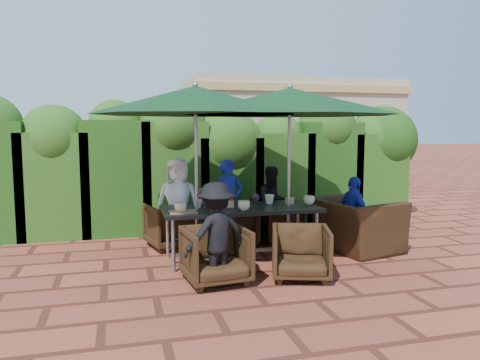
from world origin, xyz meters
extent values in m
plane|color=brown|center=(0.00, 0.00, 0.00)|extent=(80.00, 80.00, 0.00)
cube|color=black|center=(0.18, 0.08, 0.72)|extent=(2.19, 0.90, 0.05)
cube|color=gray|center=(0.18, 0.08, 0.12)|extent=(1.99, 0.05, 0.05)
cylinder|color=gray|center=(-0.81, -0.27, 0.35)|extent=(0.05, 0.05, 0.70)
cylinder|color=gray|center=(-0.81, 0.43, 0.35)|extent=(0.05, 0.05, 0.70)
cylinder|color=gray|center=(1.18, -0.27, 0.35)|extent=(0.05, 0.05, 0.70)
cylinder|color=gray|center=(1.18, 0.43, 0.35)|extent=(0.05, 0.05, 0.70)
cylinder|color=gray|center=(-0.45, 0.05, 0.01)|extent=(0.44, 0.44, 0.03)
cylinder|color=gray|center=(-0.45, 0.05, 1.20)|extent=(0.04, 0.04, 2.40)
cone|color=black|center=(-0.45, 0.05, 2.22)|extent=(2.80, 2.80, 0.38)
sphere|color=gray|center=(-0.45, 0.05, 2.42)|extent=(0.08, 0.08, 0.08)
cylinder|color=gray|center=(0.87, 0.03, 0.01)|extent=(0.44, 0.44, 0.03)
cylinder|color=gray|center=(0.87, 0.03, 1.20)|extent=(0.04, 0.04, 2.40)
cone|color=black|center=(0.87, 0.03, 2.22)|extent=(3.00, 3.00, 0.38)
sphere|color=gray|center=(0.87, 0.03, 2.42)|extent=(0.08, 0.08, 0.08)
imported|color=black|center=(-0.67, 1.02, 0.38)|extent=(0.89, 0.85, 0.76)
imported|color=black|center=(0.26, 0.96, 0.41)|extent=(0.90, 0.85, 0.82)
imported|color=black|center=(1.03, 1.03, 0.37)|extent=(0.84, 0.80, 0.73)
imported|color=black|center=(-0.37, -0.81, 0.37)|extent=(0.80, 0.76, 0.75)
imported|color=black|center=(0.68, -0.92, 0.36)|extent=(0.86, 0.83, 0.72)
imported|color=black|center=(2.00, 0.13, 0.52)|extent=(1.03, 1.34, 1.05)
imported|color=white|center=(-0.59, 0.97, 0.70)|extent=(0.79, 0.61, 1.41)
imported|color=#212DB6|center=(0.24, 1.10, 0.68)|extent=(0.58, 0.52, 1.35)
imported|color=black|center=(1.00, 1.10, 0.61)|extent=(0.61, 0.39, 1.22)
imported|color=black|center=(-0.39, -0.91, 0.62)|extent=(0.86, 0.59, 1.23)
imported|color=#212DB6|center=(1.93, 0.07, 0.57)|extent=(0.42, 0.70, 1.14)
imported|color=#C4458F|center=(-0.17, 1.10, 0.45)|extent=(0.37, 0.32, 0.90)
imported|color=#944AA2|center=(0.73, 1.16, 0.38)|extent=(0.34, 0.32, 0.77)
imported|color=green|center=(1.81, 4.25, 0.82)|extent=(1.53, 1.39, 1.64)
imported|color=#C4458F|center=(2.52, 4.34, 0.81)|extent=(0.79, 0.50, 1.62)
imported|color=gray|center=(3.50, 4.24, 0.94)|extent=(1.29, 1.18, 1.89)
imported|color=beige|center=(-0.69, -0.10, 0.81)|extent=(0.16, 0.16, 0.13)
imported|color=beige|center=(-0.42, 0.16, 0.81)|extent=(0.12, 0.12, 0.12)
imported|color=beige|center=(0.15, -0.17, 0.82)|extent=(0.17, 0.17, 0.13)
imported|color=beige|center=(0.66, 0.24, 0.82)|extent=(0.15, 0.15, 0.14)
imported|color=beige|center=(1.19, 0.04, 0.82)|extent=(0.16, 0.16, 0.13)
cylinder|color=#B20C0A|center=(0.06, 0.15, 0.83)|extent=(0.04, 0.04, 0.17)
cylinder|color=#4C230C|center=(0.07, 0.19, 0.83)|extent=(0.04, 0.04, 0.17)
cube|color=#A2714E|center=(-0.67, -0.12, 0.76)|extent=(0.35, 0.25, 0.02)
cube|color=tan|center=(0.01, 0.08, 0.80)|extent=(0.12, 0.06, 0.10)
cube|color=tan|center=(0.93, 0.15, 0.80)|extent=(0.12, 0.06, 0.10)
cube|color=#16390F|center=(-2.50, 2.30, 0.89)|extent=(1.15, 0.95, 1.78)
sphere|color=#16390F|center=(-2.50, 2.30, 1.68)|extent=(1.14, 1.14, 1.14)
cube|color=#16390F|center=(-1.50, 2.30, 0.99)|extent=(1.15, 0.95, 1.98)
sphere|color=#16390F|center=(-1.50, 2.30, 1.88)|extent=(0.92, 0.92, 0.92)
cube|color=#16390F|center=(-0.50, 2.30, 0.98)|extent=(1.15, 0.95, 1.96)
sphere|color=#16390F|center=(-0.50, 2.30, 1.86)|extent=(1.22, 1.22, 1.22)
cube|color=#16390F|center=(0.50, 2.30, 0.84)|extent=(1.15, 0.95, 1.67)
sphere|color=#16390F|center=(0.50, 2.30, 1.57)|extent=(1.29, 1.29, 1.29)
cube|color=#16390F|center=(1.50, 2.30, 0.88)|extent=(1.15, 0.95, 1.75)
sphere|color=#16390F|center=(1.50, 2.30, 1.65)|extent=(0.97, 0.97, 0.97)
cube|color=#16390F|center=(2.50, 2.30, 0.98)|extent=(1.15, 0.95, 1.95)
sphere|color=#16390F|center=(2.50, 2.30, 1.85)|extent=(1.14, 1.14, 1.14)
cube|color=#16390F|center=(3.50, 2.30, 0.86)|extent=(1.15, 0.95, 1.73)
sphere|color=#16390F|center=(3.50, 2.30, 1.63)|extent=(1.02, 1.02, 1.02)
sphere|color=#16390F|center=(3.80, 2.40, 1.60)|extent=(1.40, 1.40, 1.40)
cube|color=beige|center=(3.50, 7.00, 1.60)|extent=(6.00, 3.00, 3.20)
cube|color=tan|center=(3.50, 5.55, 2.90)|extent=(6.20, 0.25, 0.20)
camera|label=1|loc=(-1.48, -6.16, 1.86)|focal=35.00mm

